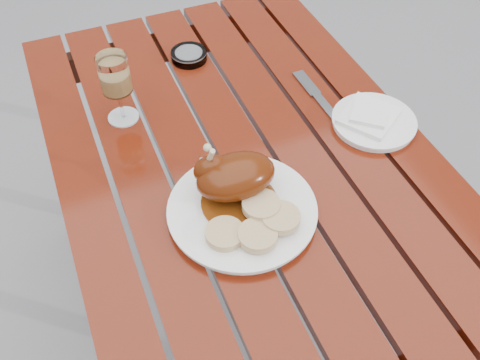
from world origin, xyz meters
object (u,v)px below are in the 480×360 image
Objects in this scene: table at (241,244)px; wine_glass at (118,89)px; side_plate at (374,122)px; ashtray at (189,55)px; dinner_plate at (242,211)px.

wine_glass reaches higher than table.
side_plate is 0.51m from ashtray.
wine_glass reaches higher than ashtray.
dinner_plate is at bearing -97.34° from ashtray.
ashtray is (0.22, 0.16, -0.07)m from wine_glass.
dinner_plate is 0.41m from wine_glass.
ashtray is (-0.31, 0.40, 0.00)m from side_plate.
wine_glass reaches higher than dinner_plate.
wine_glass is 0.28m from ashtray.
wine_glass is 0.59m from side_plate.
side_plate is 2.07× the size of ashtray.
table is at bearing -89.88° from ashtray.
ashtray is at bearing 82.66° from dinner_plate.
wine_glass is at bearing 155.44° from side_plate.
ashtray reaches higher than dinner_plate.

